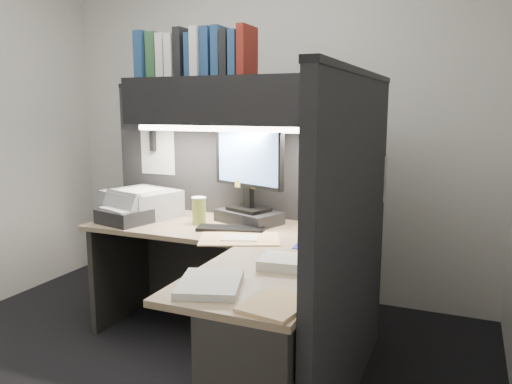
% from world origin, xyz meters
% --- Properties ---
extents(floor, '(3.50, 3.50, 0.00)m').
position_xyz_m(floor, '(0.00, 0.00, 0.00)').
color(floor, black).
rests_on(floor, ground).
extents(wall_back, '(3.50, 0.04, 2.70)m').
position_xyz_m(wall_back, '(0.00, 1.50, 1.35)').
color(wall_back, silver).
rests_on(wall_back, floor).
extents(partition_back, '(1.90, 0.06, 1.60)m').
position_xyz_m(partition_back, '(0.03, 0.93, 0.80)').
color(partition_back, black).
rests_on(partition_back, floor).
extents(partition_right, '(0.06, 1.50, 1.60)m').
position_xyz_m(partition_right, '(0.98, 0.18, 0.80)').
color(partition_right, black).
rests_on(partition_right, floor).
extents(desk, '(1.70, 1.53, 0.73)m').
position_xyz_m(desk, '(0.43, -0.00, 0.44)').
color(desk, '#9B8563').
rests_on(desk, floor).
extents(overhead_shelf, '(1.55, 0.34, 0.30)m').
position_xyz_m(overhead_shelf, '(0.12, 0.75, 1.50)').
color(overhead_shelf, black).
rests_on(overhead_shelf, partition_back).
extents(task_light_tube, '(1.32, 0.04, 0.04)m').
position_xyz_m(task_light_tube, '(0.12, 0.61, 1.33)').
color(task_light_tube, white).
rests_on(task_light_tube, overhead_shelf).
extents(monitor, '(0.54, 0.37, 0.60)m').
position_xyz_m(monitor, '(0.20, 0.71, 0.97)').
color(monitor, black).
rests_on(monitor, desk).
extents(keyboard, '(0.43, 0.23, 0.02)m').
position_xyz_m(keyboard, '(0.18, 0.49, 0.74)').
color(keyboard, black).
rests_on(keyboard, desk).
extents(mousepad, '(0.23, 0.21, 0.00)m').
position_xyz_m(mousepad, '(0.75, 0.36, 0.73)').
color(mousepad, '#1C289C').
rests_on(mousepad, desk).
extents(mouse, '(0.08, 0.11, 0.04)m').
position_xyz_m(mouse, '(0.74, 0.37, 0.75)').
color(mouse, black).
rests_on(mouse, mousepad).
extents(telephone, '(0.22, 0.23, 0.08)m').
position_xyz_m(telephone, '(0.71, 0.63, 0.77)').
color(telephone, beige).
rests_on(telephone, desk).
extents(coffee_cup, '(0.10, 0.10, 0.16)m').
position_xyz_m(coffee_cup, '(-0.08, 0.56, 0.81)').
color(coffee_cup, '#D1D153').
rests_on(coffee_cup, desk).
extents(printer, '(0.53, 0.49, 0.18)m').
position_xyz_m(printer, '(-0.55, 0.61, 0.82)').
color(printer, '#95979A').
rests_on(printer, desk).
extents(notebook_stack, '(0.35, 0.31, 0.09)m').
position_xyz_m(notebook_stack, '(-0.53, 0.40, 0.77)').
color(notebook_stack, black).
rests_on(notebook_stack, desk).
extents(open_folder, '(0.52, 0.44, 0.01)m').
position_xyz_m(open_folder, '(0.32, 0.32, 0.73)').
color(open_folder, '#E3B880').
rests_on(open_folder, desk).
extents(paper_stack_a, '(0.25, 0.22, 0.04)m').
position_xyz_m(paper_stack_a, '(0.72, -0.03, 0.75)').
color(paper_stack_a, white).
rests_on(paper_stack_a, desk).
extents(paper_stack_b, '(0.33, 0.37, 0.03)m').
position_xyz_m(paper_stack_b, '(0.52, -0.41, 0.75)').
color(paper_stack_b, white).
rests_on(paper_stack_b, desk).
extents(manila_stack, '(0.25, 0.30, 0.02)m').
position_xyz_m(manila_stack, '(0.84, -0.49, 0.74)').
color(manila_stack, '#E3B880').
rests_on(manila_stack, desk).
extents(binder_row, '(0.79, 0.25, 0.31)m').
position_xyz_m(binder_row, '(-0.19, 0.75, 1.80)').
color(binder_row, navy).
rests_on(binder_row, overhead_shelf).
extents(pinned_papers, '(1.76, 1.31, 0.51)m').
position_xyz_m(pinned_papers, '(0.42, 0.56, 1.05)').
color(pinned_papers, white).
rests_on(pinned_papers, partition_back).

